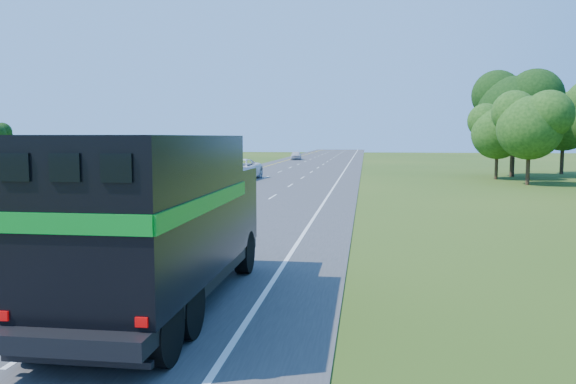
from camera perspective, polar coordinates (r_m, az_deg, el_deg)
The scene contains 5 objects.
road at distance 49.93m, azimuth -1.37°, elevation 0.98°, with size 15.00×260.00×0.04m, color #38383A.
lane_markings at distance 49.93m, azimuth -1.37°, elevation 1.00°, with size 11.15×260.00×0.01m.
horse_truck at distance 13.33m, azimuth -12.93°, elevation -2.53°, with size 2.98×9.20×4.06m.
white_suv at distance 53.27m, azimuth -5.10°, elevation 2.32°, with size 3.24×7.03×1.96m, color white.
far_car at distance 99.16m, azimuth 0.83°, elevation 3.75°, with size 1.82×4.53×1.54m, color #BCBBC3.
Camera 1 is at (8.04, 0.89, 4.07)m, focal length 35.00 mm.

